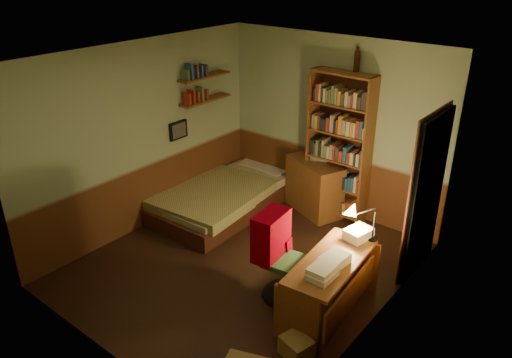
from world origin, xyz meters
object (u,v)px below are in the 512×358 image
Objects in this scene: bookshelf at (339,148)px; cardboard_box_b at (296,347)px; bed at (224,189)px; desk at (329,287)px; mini_stereo at (320,155)px; desk_lamp at (375,218)px; dresser at (314,186)px; office_chair at (286,264)px.

bookshelf is 7.34× the size of cardboard_box_b.
bed is 2.73m from desk.
bed is 1.52m from mini_stereo.
bed is at bearing -173.29° from desk_lamp.
dresser reaches higher than desk.
desk is (1.10, -1.98, -0.73)m from bookshelf.
office_chair is at bearing 132.40° from cardboard_box_b.
bed is 4.04× the size of desk_lamp.
cardboard_box_b is at bearing -88.32° from desk.
bookshelf reaches higher than desk.
desk_lamp is at bearing -64.52° from mini_stereo.
desk_lamp is (1.24, -1.34, -0.11)m from bookshelf.
bed is at bearing 144.65° from cardboard_box_b.
dresser is 3.05m from cardboard_box_b.
bookshelf reaches higher than mini_stereo.
bookshelf is (0.32, 0.08, 0.67)m from dresser.
desk_lamp reaches higher than office_chair.
bookshelf is 3.12m from cardboard_box_b.
bed is 2.51× the size of office_chair.
office_chair is (-0.67, -0.70, -0.52)m from desk_lamp.
office_chair is (0.57, -2.04, -0.62)m from bookshelf.
office_chair is (0.89, -2.08, -0.42)m from mini_stereo.
mini_stereo is at bearing 106.97° from office_chair.
desk_lamp reaches higher than desk.
desk is at bearing 97.01° from cardboard_box_b.
office_chair is 3.06× the size of cardboard_box_b.
bookshelf reaches higher than bed.
dresser is 1.62× the size of desk_lamp.
dresser is at bearing 33.79° from bed.
cardboard_box_b is (2.59, -1.84, -0.23)m from bed.
mini_stereo is (1.08, 0.92, 0.54)m from bed.
desk_lamp reaches higher than bed.
dresser reaches higher than cardboard_box_b.
dresser is 2.08m from desk_lamp.
dresser reaches higher than bed.
office_chair is (0.88, -1.96, 0.05)m from dresser.
desk_lamp is 1.63m from cardboard_box_b.
desk is 4.39× the size of cardboard_box_b.
bed is at bearing -146.27° from bookshelf.
dresser is 2.36m from desk.
desk_lamp is at bearing -16.87° from dresser.
mini_stereo is 2.53m from desk.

